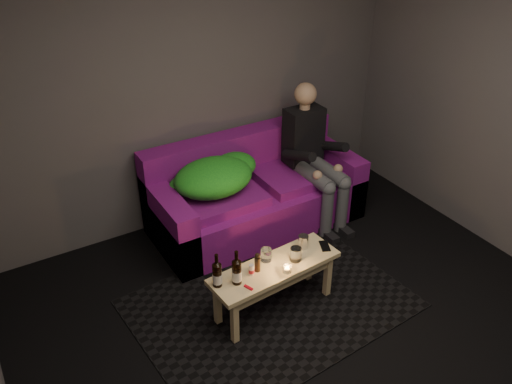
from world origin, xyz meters
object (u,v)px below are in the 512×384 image
person (313,153)px  beer_bottle_a (217,274)px  steel_cup (303,242)px  beer_bottle_b (237,271)px  sofa (254,195)px  coffee_table (275,274)px

person → beer_bottle_a: 1.72m
steel_cup → beer_bottle_b: bearing=-171.3°
person → steel_cup: person is taller
sofa → beer_bottle_a: sofa is taller
steel_cup → coffee_table: bearing=-165.9°
person → beer_bottle_b: person is taller
beer_bottle_a → steel_cup: 0.76m
person → beer_bottle_a: size_ratio=4.79×
person → steel_cup: (-0.70, -0.85, -0.20)m
beer_bottle_a → steel_cup: beer_bottle_a is taller
person → coffee_table: size_ratio=1.25×
sofa → beer_bottle_a: (-0.92, -1.06, 0.21)m
person → beer_bottle_a: bearing=-148.1°
sofa → person: (0.53, -0.16, 0.36)m
person → steel_cup: size_ratio=12.00×
person → beer_bottle_b: bearing=-144.4°
person → coffee_table: 1.40m
beer_bottle_b → steel_cup: bearing=8.7°
beer_bottle_a → beer_bottle_b: size_ratio=0.98×
beer_bottle_b → steel_cup: beer_bottle_b is taller
coffee_table → beer_bottle_b: 0.37m
beer_bottle_b → steel_cup: 0.64m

